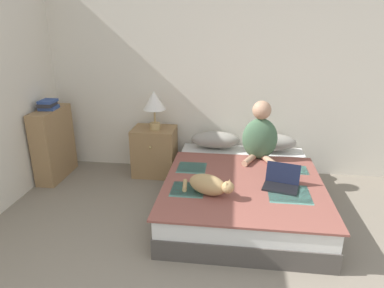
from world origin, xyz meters
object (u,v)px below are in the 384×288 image
Objects in this scene: person_sitting at (260,135)px; bookshelf at (54,144)px; pillow_far at (271,142)px; table_lamp at (154,102)px; book_stack_top at (48,105)px; pillow_near at (215,140)px; laptop_open at (281,183)px; cat_tabby at (209,185)px; bed at (242,192)px; nightstand at (155,151)px.

person_sitting is 0.77× the size of bookshelf.
table_lamp reaches higher than pillow_far.
person_sitting is 2.56m from book_stack_top.
person_sitting is 1.33m from table_lamp.
pillow_near is 1.24m from laptop_open.
bookshelf is (-2.54, 0.01, -0.23)m from person_sitting.
cat_tabby is 1.05× the size of table_lamp.
laptop_open is at bearing -30.96° from bed.
pillow_near is at bearing 113.29° from bed.
cat_tabby is 0.57× the size of bookshelf.
person_sitting is (0.53, -0.31, 0.19)m from pillow_near.
person_sitting is at bearing -0.25° from book_stack_top.
pillow_near is 0.80m from nightstand.
bed is at bearing 163.76° from laptop_open.
pillow_near is at bearing 114.80° from cat_tabby.
person_sitting reaches higher than bed.
book_stack_top is (-2.36, 0.50, 0.76)m from bed.
bookshelf is 3.61× the size of book_stack_top.
book_stack_top reaches higher than nightstand.
table_lamp reaches higher than pillow_near.
nightstand is at bearing 168.65° from person_sitting.
pillow_far is 1.28× the size of table_lamp.
table_lamp is 1.38m from bookshelf.
pillow_far is (0.35, 0.80, 0.30)m from bed.
bookshelf is at bearing 179.71° from person_sitting.
bookshelf is (-2.71, -0.30, -0.04)m from pillow_far.
laptop_open is at bearing -32.83° from table_lamp.
bookshelf reaches higher than bed.
bed is at bearing -12.08° from bookshelf.
cat_tabby is (0.02, -1.25, -0.01)m from pillow_near.
cat_tabby is (-0.51, -0.94, -0.19)m from person_sitting.
person_sitting is at bearing 118.74° from laptop_open.
person_sitting reaches higher than laptop_open.
laptop_open is 0.78× the size of table_lamp.
person_sitting is at bearing 85.50° from cat_tabby.
bed is at bearing -110.27° from person_sitting.
bookshelf is at bearing 167.92° from bed.
pillow_far reaches higher than bed.
pillow_near is at bearing 5.75° from table_lamp.
table_lamp is 0.54× the size of bookshelf.
laptop_open is 1.78m from nightstand.
pillow_near reaches higher than cat_tabby.
pillow_near is 0.99× the size of nightstand.
table_lamp is (-1.44, -0.08, 0.48)m from pillow_far.
bed is 2.80× the size of person_sitting.
bed is 0.92m from pillow_far.
book_stack_top reaches higher than bookshelf.
cat_tabby is 0.81× the size of nightstand.
table_lamp reaches higher than bed.
table_lamp is at bearing 161.89° from laptop_open.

